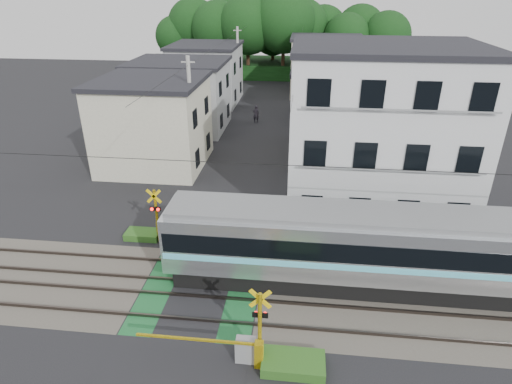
# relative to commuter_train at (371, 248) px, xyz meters

# --- Properties ---
(ground) EXTENTS (120.00, 120.00, 0.00)m
(ground) POSITION_rel_commuter_train_xyz_m (-7.28, -1.20, -1.95)
(ground) COLOR black
(track_bed) EXTENTS (120.00, 120.00, 0.14)m
(track_bed) POSITION_rel_commuter_train_xyz_m (-7.28, -1.20, -1.91)
(track_bed) COLOR #47423A
(track_bed) RESTS_ON ground
(commuter_train) EXTENTS (17.71, 2.79, 3.68)m
(commuter_train) POSITION_rel_commuter_train_xyz_m (0.00, 0.00, 0.00)
(commuter_train) COLOR black
(commuter_train) RESTS_ON ground
(crossing_signal_near) EXTENTS (4.74, 0.65, 3.09)m
(crossing_signal_near) POSITION_rel_commuter_train_xyz_m (-4.69, -4.85, -1.23)
(crossing_signal_near) COLOR yellow
(crossing_signal_near) RESTS_ON ground
(crossing_signal_far) EXTENTS (4.74, 0.65, 3.09)m
(crossing_signal_far) POSITION_rel_commuter_train_xyz_m (-9.86, 2.45, -1.23)
(crossing_signal_far) COLOR yellow
(crossing_signal_far) RESTS_ON ground
(apartment_block) EXTENTS (10.20, 8.36, 9.30)m
(apartment_block) POSITION_rel_commuter_train_xyz_m (1.22, 8.29, 2.71)
(apartment_block) COLOR silver
(apartment_block) RESTS_ON ground
(houses_row) EXTENTS (22.07, 31.35, 6.80)m
(houses_row) POSITION_rel_commuter_train_xyz_m (-7.03, 24.72, 1.30)
(houses_row) COLOR beige
(houses_row) RESTS_ON ground
(tree_hill) EXTENTS (40.00, 13.29, 11.90)m
(tree_hill) POSITION_rel_commuter_train_xyz_m (-7.70, 47.16, 3.82)
(tree_hill) COLOR #123612
(tree_hill) RESTS_ON ground
(catenary) EXTENTS (60.00, 5.04, 7.00)m
(catenary) POSITION_rel_commuter_train_xyz_m (-1.28, -1.17, 1.75)
(catenary) COLOR #2D2D33
(catenary) RESTS_ON ground
(utility_poles) EXTENTS (7.90, 42.00, 8.00)m
(utility_poles) POSITION_rel_commuter_train_xyz_m (-8.33, 21.81, 2.14)
(utility_poles) COLOR #A5A5A0
(utility_poles) RESTS_ON ground
(pedestrian) EXTENTS (0.66, 0.48, 1.66)m
(pedestrian) POSITION_rel_commuter_train_xyz_m (-7.68, 24.20, -1.12)
(pedestrian) COLOR #332C38
(pedestrian) RESTS_ON ground
(weed_patches) EXTENTS (10.25, 8.80, 0.40)m
(weed_patches) POSITION_rel_commuter_train_xyz_m (-5.52, -1.29, -1.76)
(weed_patches) COLOR #2D5E1E
(weed_patches) RESTS_ON ground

